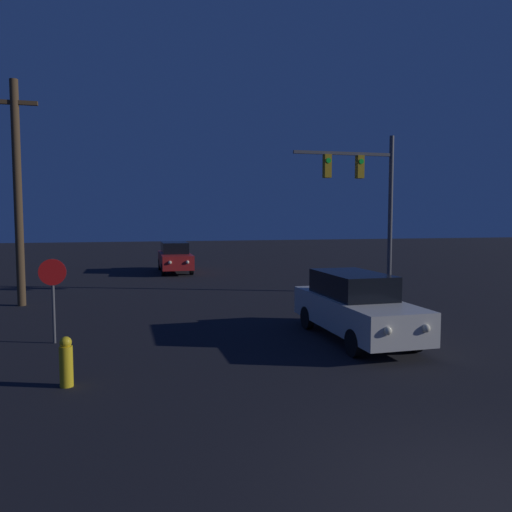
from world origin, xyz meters
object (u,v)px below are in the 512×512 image
car_near (355,306)px  traffic_signal_mast (368,190)px  car_far (175,257)px  utility_pole (18,190)px  fire_hydrant (66,362)px  stop_sign (53,285)px

car_near → traffic_signal_mast: 8.49m
car_far → utility_pole: (-6.07, -9.41, 3.16)m
car_near → car_far: (-3.20, 16.60, 0.00)m
traffic_signal_mast → fire_hydrant: 14.17m
stop_sign → fire_hydrant: bearing=-78.4°
car_near → car_far: same height
utility_pole → stop_sign: bearing=-71.9°
car_far → fire_hydrant: 18.97m
car_far → fire_hydrant: (-3.46, -18.65, -0.39)m
car_near → stop_sign: size_ratio=2.30×
car_far → traffic_signal_mast: traffic_signal_mast is taller
stop_sign → fire_hydrant: stop_sign is taller
stop_sign → fire_hydrant: 3.61m
car_near → utility_pole: 12.15m
traffic_signal_mast → utility_pole: size_ratio=0.82×
stop_sign → fire_hydrant: (0.70, -3.40, -0.98)m
car_far → fire_hydrant: bearing=79.3°
car_near → fire_hydrant: (-6.66, -2.05, -0.39)m
car_near → utility_pole: (-9.27, 7.19, 3.16)m
traffic_signal_mast → utility_pole: bearing=178.6°
car_far → fire_hydrant: car_far is taller
utility_pole → fire_hydrant: size_ratio=8.33×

